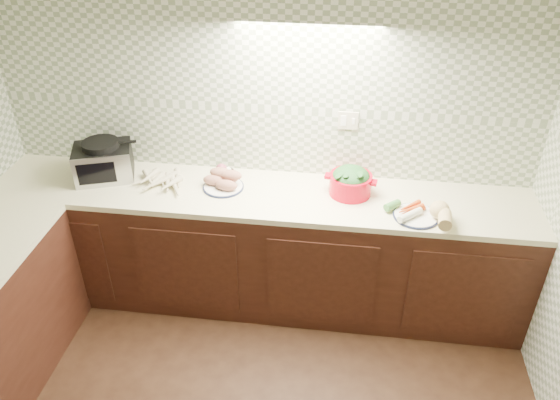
# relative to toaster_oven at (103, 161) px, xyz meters

# --- Properties ---
(room) EXTENTS (3.60, 3.60, 2.60)m
(room) POSITION_rel_toaster_oven_xyz_m (1.07, -1.57, 0.60)
(room) COLOR black
(room) RESTS_ON ground
(counter) EXTENTS (3.60, 3.60, 0.90)m
(counter) POSITION_rel_toaster_oven_xyz_m (0.39, -0.89, -0.57)
(counter) COLOR black
(counter) RESTS_ON ground
(toaster_oven) EXTENTS (0.45, 0.40, 0.27)m
(toaster_oven) POSITION_rel_toaster_oven_xyz_m (0.00, 0.00, 0.00)
(toaster_oven) COLOR black
(toaster_oven) RESTS_ON counter
(parsnip_pile) EXTENTS (0.41, 0.40, 0.08)m
(parsnip_pile) POSITION_rel_toaster_oven_xyz_m (0.44, -0.01, -0.09)
(parsnip_pile) COLOR beige
(parsnip_pile) RESTS_ON counter
(sweet_potato_plate) EXTENTS (0.28, 0.27, 0.13)m
(sweet_potato_plate) POSITION_rel_toaster_oven_xyz_m (0.83, -0.03, -0.08)
(sweet_potato_plate) COLOR #151B3B
(sweet_potato_plate) RESTS_ON counter
(onion_bowl) EXTENTS (0.15, 0.15, 0.11)m
(onion_bowl) POSITION_rel_toaster_oven_xyz_m (0.81, 0.09, -0.08)
(onion_bowl) COLOR black
(onion_bowl) RESTS_ON counter
(dutch_oven) EXTENTS (0.34, 0.31, 0.19)m
(dutch_oven) POSITION_rel_toaster_oven_xyz_m (1.67, 0.01, -0.03)
(dutch_oven) COLOR red
(dutch_oven) RESTS_ON counter
(veg_plate) EXTENTS (0.42, 0.29, 0.13)m
(veg_plate) POSITION_rel_toaster_oven_xyz_m (2.13, -0.22, -0.08)
(veg_plate) COLOR #151B3B
(veg_plate) RESTS_ON counter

